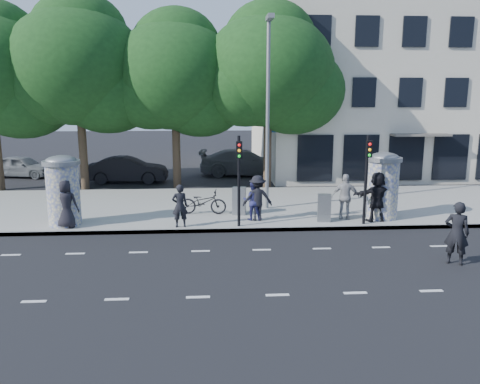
{
  "coord_description": "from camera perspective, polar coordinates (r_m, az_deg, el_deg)",
  "views": [
    {
      "loc": [
        -1.66,
        -13.17,
        4.87
      ],
      "look_at": [
        -0.58,
        3.5,
        1.53
      ],
      "focal_mm": 35.0,
      "sensor_mm": 36.0,
      "label": 1
    }
  ],
  "objects": [
    {
      "name": "ad_column_left",
      "position": [
        18.81,
        -20.77,
        0.37
      ],
      "size": [
        1.36,
        1.36,
        2.65
      ],
      "color": "beige",
      "rests_on": "sidewalk"
    },
    {
      "name": "ped_b",
      "position": [
        17.52,
        -7.34,
        -1.68
      ],
      "size": [
        0.64,
        0.47,
        1.62
      ],
      "primitive_type": "imported",
      "rotation": [
        0.0,
        0.0,
        3.3
      ],
      "color": "black",
      "rests_on": "sidewalk"
    },
    {
      "name": "man_road",
      "position": [
        15.33,
        24.91,
        -4.56
      ],
      "size": [
        0.83,
        0.73,
        1.91
      ],
      "primitive_type": "imported",
      "rotation": [
        0.0,
        0.0,
        2.65
      ],
      "color": "black",
      "rests_on": "ground"
    },
    {
      "name": "car_mid",
      "position": [
        28.32,
        -13.55,
        2.66
      ],
      "size": [
        1.66,
        4.64,
        1.52
      ],
      "primitive_type": "imported",
      "rotation": [
        0.0,
        0.0,
        1.56
      ],
      "color": "black",
      "rests_on": "ground"
    },
    {
      "name": "ped_e",
      "position": [
        18.91,
        12.75,
        -0.58
      ],
      "size": [
        1.2,
        0.91,
        1.82
      ],
      "primitive_type": "imported",
      "rotation": [
        0.0,
        0.0,
        2.82
      ],
      "color": "#99999C",
      "rests_on": "sidewalk"
    },
    {
      "name": "ground",
      "position": [
        14.14,
        3.3,
        -8.85
      ],
      "size": [
        120.0,
        120.0,
        0.0
      ],
      "primitive_type": "plane",
      "color": "black",
      "rests_on": "ground"
    },
    {
      "name": "ped_d",
      "position": [
        18.33,
        2.14,
        -0.73
      ],
      "size": [
        1.18,
        0.7,
        1.79
      ],
      "primitive_type": "imported",
      "rotation": [
        0.0,
        0.0,
        3.17
      ],
      "color": "black",
      "rests_on": "sidewalk"
    },
    {
      "name": "ped_c",
      "position": [
        18.4,
        1.56,
        -1.05
      ],
      "size": [
        0.81,
        0.66,
        1.56
      ],
      "primitive_type": "imported",
      "rotation": [
        0.0,
        0.0,
        3.05
      ],
      "color": "navy",
      "rests_on": "sidewalk"
    },
    {
      "name": "cabinet_left",
      "position": [
        19.33,
        -0.11,
        -1.09
      ],
      "size": [
        0.6,
        0.48,
        1.13
      ],
      "primitive_type": "cube",
      "rotation": [
        0.0,
        0.0,
        -0.16
      ],
      "color": "slate",
      "rests_on": "sidewalk"
    },
    {
      "name": "car_left",
      "position": [
        32.46,
        -25.01,
        2.85
      ],
      "size": [
        2.44,
        4.27,
        1.37
      ],
      "primitive_type": "imported",
      "rotation": [
        0.0,
        0.0,
        1.36
      ],
      "color": "slate",
      "rests_on": "ground"
    },
    {
      "name": "traffic_pole_far",
      "position": [
        18.14,
        15.2,
        2.55
      ],
      "size": [
        0.22,
        0.31,
        3.4
      ],
      "color": "black",
      "rests_on": "sidewalk"
    },
    {
      "name": "curb",
      "position": [
        17.47,
        1.9,
        -4.62
      ],
      "size": [
        40.0,
        0.1,
        0.16
      ],
      "primitive_type": "cube",
      "color": "slate",
      "rests_on": "ground"
    },
    {
      "name": "car_right",
      "position": [
        30.18,
        0.5,
        3.62
      ],
      "size": [
        2.64,
        5.83,
        1.66
      ],
      "primitive_type": "imported",
      "rotation": [
        0.0,
        0.0,
        1.51
      ],
      "color": "#57595E",
      "rests_on": "ground"
    },
    {
      "name": "bicycle",
      "position": [
        19.45,
        -4.52,
        -1.23
      ],
      "size": [
        0.9,
        1.99,
        1.01
      ],
      "primitive_type": "imported",
      "rotation": [
        0.0,
        0.0,
        1.45
      ],
      "color": "black",
      "rests_on": "sidewalk"
    },
    {
      "name": "traffic_pole_near",
      "position": [
        17.2,
        -0.13,
        2.49
      ],
      "size": [
        0.22,
        0.31,
        3.4
      ],
      "color": "black",
      "rests_on": "sidewalk"
    },
    {
      "name": "lane_dash_far",
      "position": [
        15.45,
        2.67,
        -7.06
      ],
      "size": [
        32.0,
        0.12,
        0.01
      ],
      "primitive_type": "cube",
      "color": "silver",
      "rests_on": "ground"
    },
    {
      "name": "sidewalk",
      "position": [
        21.28,
        0.86,
        -1.7
      ],
      "size": [
        40.0,
        8.0,
        0.15
      ],
      "primitive_type": "cube",
      "color": "gray",
      "rests_on": "ground"
    },
    {
      "name": "cabinet_right",
      "position": [
        18.54,
        10.22,
        -1.91
      ],
      "size": [
        0.57,
        0.46,
        1.07
      ],
      "primitive_type": "cube",
      "rotation": [
        0.0,
        0.0,
        -0.19
      ],
      "color": "slate",
      "rests_on": "sidewalk"
    },
    {
      "name": "ad_column_right",
      "position": [
        19.43,
        17.04,
        0.94
      ],
      "size": [
        1.36,
        1.36,
        2.65
      ],
      "color": "beige",
      "rests_on": "sidewalk"
    },
    {
      "name": "ped_a",
      "position": [
        18.41,
        -20.44,
        -1.35
      ],
      "size": [
        0.97,
        0.71,
        1.82
      ],
      "primitive_type": "imported",
      "rotation": [
        0.0,
        0.0,
        2.98
      ],
      "color": "black",
      "rests_on": "sidewalk"
    },
    {
      "name": "building",
      "position": [
        35.88,
        19.15,
        12.51
      ],
      "size": [
        20.3,
        15.85,
        12.0
      ],
      "color": "beige",
      "rests_on": "ground"
    },
    {
      "name": "street_lamp",
      "position": [
        19.95,
        3.44,
        11.08
      ],
      "size": [
        0.25,
        0.93,
        8.0
      ],
      "color": "slate",
      "rests_on": "sidewalk"
    },
    {
      "name": "tree_mid_left",
      "position": [
        26.61,
        -19.2,
        14.22
      ],
      "size": [
        7.2,
        7.2,
        9.57
      ],
      "color": "#38281C",
      "rests_on": "ground"
    },
    {
      "name": "tree_near_left",
      "position": [
        25.96,
        -8.0,
        13.85
      ],
      "size": [
        6.8,
        6.8,
        8.97
      ],
      "color": "#38281C",
      "rests_on": "ground"
    },
    {
      "name": "tree_center",
      "position": [
        25.7,
        3.47,
        14.51
      ],
      "size": [
        7.0,
        7.0,
        9.3
      ],
      "color": "#38281C",
      "rests_on": "ground"
    },
    {
      "name": "ped_f",
      "position": [
        18.91,
        16.35,
        -0.55
      ],
      "size": [
        1.87,
        0.81,
        1.96
      ],
      "primitive_type": "imported",
      "rotation": [
        0.0,
        0.0,
        3.23
      ],
      "color": "black",
      "rests_on": "sidewalk"
    },
    {
      "name": "lane_dash_near",
      "position": [
        12.11,
        4.59,
        -12.41
      ],
      "size": [
        32.0,
        0.12,
        0.01
      ],
      "primitive_type": "cube",
      "color": "silver",
      "rests_on": "ground"
    }
  ]
}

